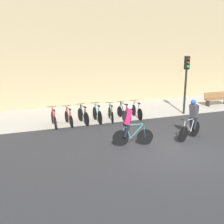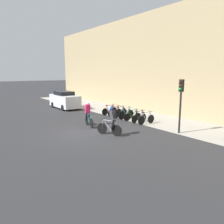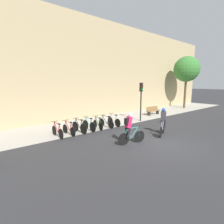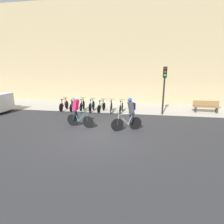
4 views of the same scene
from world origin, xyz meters
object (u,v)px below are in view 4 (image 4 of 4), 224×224
Objects in this scene: traffic_light_pole at (164,82)px; bench at (206,106)px; parked_bike_0 at (64,105)px; parked_bike_1 at (73,106)px; cyclist_pink at (77,111)px; parked_bike_5 at (111,107)px; parked_bike_6 at (121,107)px; parked_bike_2 at (82,106)px; cyclist_grey at (130,113)px; parked_bike_4 at (101,107)px; parked_bike_3 at (92,106)px.

bench is (3.37, 1.18, -1.90)m from traffic_light_pole.
parked_bike_0 is 1.06× the size of parked_bike_1.
parked_bike_5 is at bearing 70.61° from cyclist_pink.
parked_bike_0 is 4.68m from parked_bike_6.
cyclist_pink is 1.07× the size of parked_bike_5.
parked_bike_5 is (2.34, -0.00, -0.03)m from parked_bike_2.
cyclist_grey is at bearing -138.12° from bench.
parked_bike_0 is 1.03× the size of parked_bike_2.
parked_bike_5 is 7.28m from bench.
cyclist_grey is 4.31m from parked_bike_5.
traffic_light_pole reaches higher than parked_bike_2.
bench is (5.53, 4.96, -0.47)m from cyclist_grey.
parked_bike_4 is (-2.45, 3.94, -0.57)m from cyclist_grey.
parked_bike_2 is (1.56, 0.00, 0.02)m from parked_bike_0.
parked_bike_2 is at bearing 104.77° from cyclist_pink.
cyclist_pink reaches higher than parked_bike_2.
cyclist_grey is 1.08× the size of parked_bike_5.
parked_bike_2 is 3.12m from parked_bike_6.
parked_bike_0 is at bearing -179.95° from parked_bike_3.
cyclist_pink reaches higher than parked_bike_3.
parked_bike_0 is at bearing 179.99° from parked_bike_5.
parked_bike_5 reaches higher than parked_bike_1.
parked_bike_0 is 1.56m from parked_bike_2.
parked_bike_1 is 7.24m from traffic_light_pole.
parked_bike_0 is 3.12m from parked_bike_4.
parked_bike_0 is at bearing 178.87° from traffic_light_pole.
parked_bike_3 is at bearing 179.90° from parked_bike_5.
parked_bike_1 is at bearing 179.99° from parked_bike_5.
parked_bike_2 is at bearing 178.57° from traffic_light_pole.
bench is (11.11, 1.03, 0.08)m from parked_bike_0.
parked_bike_6 is at bearing 177.13° from traffic_light_pole.
parked_bike_3 reaches higher than parked_bike_0.
parked_bike_3 is 1.05× the size of parked_bike_4.
traffic_light_pole is (6.18, -0.15, 1.96)m from parked_bike_2.
cyclist_grey reaches higher than parked_bike_6.
cyclist_grey is 6.85m from parked_bike_0.
traffic_light_pole reaches higher than parked_bike_6.
parked_bike_4 is at bearing 121.96° from cyclist_grey.
parked_bike_5 is at bearing 177.74° from traffic_light_pole.
parked_bike_4 is at bearing 0.00° from parked_bike_0.
cyclist_grey is at bearing -58.04° from parked_bike_4.
parked_bike_3 is 0.49× the size of traffic_light_pole.
traffic_light_pole is (3.06, -0.15, 1.98)m from parked_bike_6.
bench is (9.55, 1.02, 0.06)m from parked_bike_2.
parked_bike_1 is 0.97× the size of parked_bike_5.
parked_bike_2 is at bearing -180.00° from parked_bike_3.
cyclist_pink is 1.05× the size of parked_bike_0.
traffic_light_pole is at bearing -2.26° from parked_bike_5.
traffic_light_pole reaches higher than cyclist_grey.
parked_bike_0 is at bearing 144.79° from cyclist_grey.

